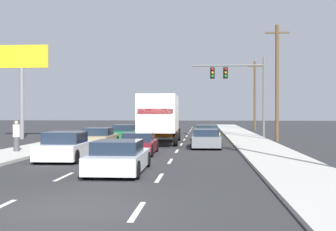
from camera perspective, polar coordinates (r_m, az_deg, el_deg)
ground_plane at (r=35.14m, az=-0.57°, el=-3.20°), size 140.00×140.00×0.00m
sidewalk_right at (r=30.21m, az=11.45°, el=-3.70°), size 3.03×80.00×0.14m
sidewalk_left at (r=31.62m, az=-13.76°, el=-3.52°), size 3.03×80.00×0.14m
lane_markings at (r=32.59m, az=-0.99°, el=-3.49°), size 3.54×57.00×0.01m
car_green at (r=35.64m, az=-5.81°, el=-2.27°), size 2.11×4.59×1.20m
car_tan at (r=27.83m, az=-9.23°, el=-3.04°), size 2.00×4.29×1.26m
car_white at (r=20.95m, az=-13.45°, el=-4.09°), size 2.06×4.06×1.36m
box_truck at (r=30.48m, az=-1.04°, el=-0.07°), size 2.79×8.37×3.41m
car_maroon at (r=23.26m, az=-3.91°, el=-3.82°), size 1.89×4.06×1.17m
car_silver at (r=16.40m, az=-6.54°, el=-5.57°), size 2.04×4.33×1.23m
car_yellow at (r=33.69m, az=5.15°, el=-2.40°), size 2.04×4.49×1.24m
car_gray at (r=27.35m, az=5.08°, el=-3.11°), size 1.87×4.25×1.19m
traffic_signal_mast at (r=37.78m, az=8.81°, el=4.71°), size 6.27×0.69×7.00m
utility_pole_mid at (r=33.72m, az=14.28°, el=4.41°), size 1.80×0.28×8.88m
utility_pole_far at (r=52.84m, az=11.45°, el=2.72°), size 1.80×0.28×8.31m
roadside_billboard at (r=37.93m, az=-18.85°, el=5.61°), size 4.52×0.36×7.82m
pedestrian_near_corner at (r=24.79m, az=-19.48°, el=-2.59°), size 0.38×0.38×1.66m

